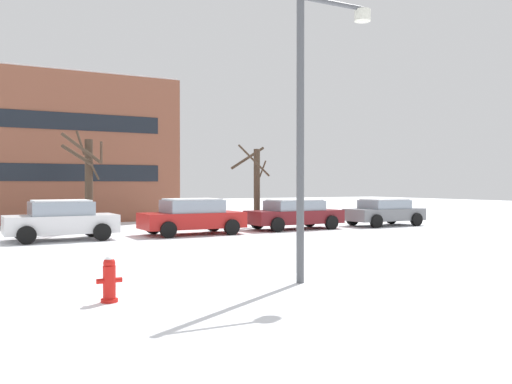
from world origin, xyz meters
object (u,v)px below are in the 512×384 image
(parked_car_maroon, at_px, (294,214))
(parked_car_gray, at_px, (384,212))
(fire_hydrant, at_px, (109,279))
(parked_car_red, at_px, (192,216))
(parked_car_white, at_px, (61,220))
(street_lamp, at_px, (313,106))

(parked_car_maroon, height_order, parked_car_gray, parked_car_maroon)
(parked_car_maroon, xyz_separation_m, parked_car_gray, (5.10, -0.27, -0.02))
(parked_car_maroon, bearing_deg, fire_hydrant, -133.58)
(parked_car_maroon, bearing_deg, parked_car_red, -176.99)
(parked_car_white, bearing_deg, parked_car_red, -1.52)
(parked_car_white, height_order, parked_car_gray, parked_car_white)
(parked_car_white, bearing_deg, fire_hydrant, -94.24)
(parked_car_white, bearing_deg, parked_car_gray, -0.52)
(street_lamp, height_order, parked_car_white, street_lamp)
(street_lamp, bearing_deg, parked_car_gray, 43.66)
(parked_car_red, relative_size, parked_car_maroon, 0.94)
(parked_car_white, height_order, parked_car_maroon, parked_car_white)
(parked_car_white, distance_m, parked_car_gray, 15.31)
(street_lamp, distance_m, parked_car_white, 12.34)
(fire_hydrant, distance_m, parked_car_gray, 19.75)
(parked_car_red, bearing_deg, street_lamp, -98.41)
(street_lamp, relative_size, parked_car_white, 1.55)
(parked_car_maroon, distance_m, parked_car_gray, 5.11)
(parked_car_red, distance_m, parked_car_gray, 10.21)
(street_lamp, height_order, parked_car_gray, street_lamp)
(fire_hydrant, xyz_separation_m, street_lamp, (4.28, 0.01, 3.31))
(parked_car_gray, bearing_deg, parked_car_maroon, 176.95)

